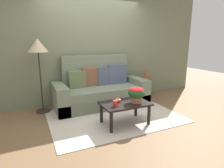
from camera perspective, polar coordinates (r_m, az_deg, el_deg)
ground_plane at (r=3.95m, az=0.37°, el=-9.56°), size 14.00×14.00×0.00m
wall_back at (r=4.78m, az=-5.96°, el=11.33°), size 6.40×0.12×2.76m
area_rug at (r=3.90m, az=0.70°, el=-9.75°), size 2.57×1.81×0.01m
couch at (r=4.50m, az=-3.52°, el=-2.04°), size 2.18×0.90×1.18m
coffee_table at (r=3.46m, az=3.97°, el=-6.76°), size 0.88×0.57×0.41m
side_table at (r=5.24m, az=10.05°, el=0.23°), size 0.41×0.41×0.54m
floor_lamp at (r=4.15m, az=-21.63°, el=9.59°), size 0.41×0.41×1.57m
potted_plant at (r=3.42m, az=7.51°, el=-2.81°), size 0.31×0.31×0.29m
coffee_mug at (r=3.24m, az=1.04°, el=-5.94°), size 0.13×0.08×0.10m
snack_bowl at (r=3.47m, az=1.82°, el=-4.89°), size 0.12×0.12×0.06m
table_vase at (r=5.18m, az=10.25°, el=2.91°), size 0.11×0.11×0.21m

